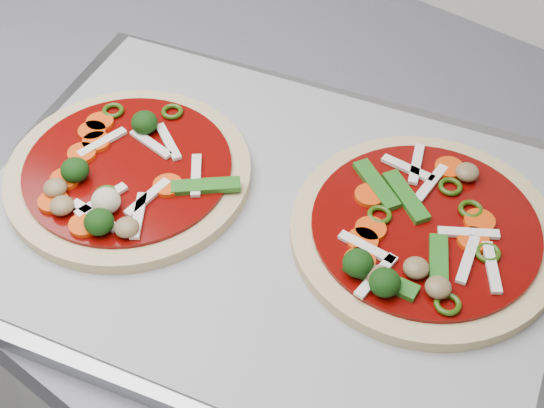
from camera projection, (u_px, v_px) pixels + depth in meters
The scene contains 4 objects.
baking_tray at pixel (268, 224), 0.64m from camera, with size 0.50×0.37×0.02m, color gray.
parchment at pixel (268, 217), 0.63m from camera, with size 0.48×0.35×0.00m, color #A0A0A6.
pizza_left at pixel (126, 173), 0.65m from camera, with size 0.30×0.30×0.04m.
pizza_right at pixel (423, 232), 0.61m from camera, with size 0.27×0.27×0.04m.
Camera 1 is at (-0.23, 0.89, 1.39)m, focal length 50.00 mm.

